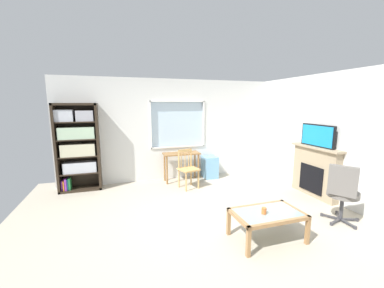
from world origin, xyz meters
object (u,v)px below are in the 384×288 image
at_px(fireplace, 315,171).
at_px(office_chair, 343,191).
at_px(coffee_table, 267,216).
at_px(plastic_drawer_unit, 210,167).
at_px(tv, 318,136).
at_px(desk_under_window, 181,158).
at_px(wooden_chair, 188,168).
at_px(sippy_cup, 264,211).
at_px(bookshelf, 78,145).

height_order(fireplace, office_chair, fireplace).
xyz_separation_m(office_chair, coffee_table, (-1.45, -0.04, -0.19)).
height_order(fireplace, coffee_table, fireplace).
bearing_deg(plastic_drawer_unit, tv, -48.94).
xyz_separation_m(plastic_drawer_unit, office_chair, (1.12, -2.96, 0.27)).
distance_m(desk_under_window, office_chair, 3.49).
xyz_separation_m(tv, office_chair, (-0.51, -1.09, -0.75)).
bearing_deg(wooden_chair, tv, -28.37).
distance_m(desk_under_window, wooden_chair, 0.53).
bearing_deg(office_chair, desk_under_window, 123.34).
xyz_separation_m(tv, sippy_cup, (-2.04, -1.16, -0.83)).
relative_size(plastic_drawer_unit, fireplace, 0.48).
bearing_deg(tv, bookshelf, 158.13).
height_order(bookshelf, desk_under_window, bookshelf).
height_order(plastic_drawer_unit, sippy_cup, plastic_drawer_unit).
bearing_deg(office_chair, coffee_table, -178.47).
relative_size(wooden_chair, fireplace, 0.75).
xyz_separation_m(coffee_table, sippy_cup, (-0.08, -0.03, 0.11)).
bearing_deg(coffee_table, tv, 30.09).
distance_m(plastic_drawer_unit, sippy_cup, 3.06).
bearing_deg(sippy_cup, plastic_drawer_unit, 82.28).
distance_m(tv, office_chair, 1.42).
height_order(wooden_chair, office_chair, office_chair).
bearing_deg(tv, office_chair, -114.90).
bearing_deg(plastic_drawer_unit, office_chair, -69.30).
height_order(desk_under_window, office_chair, office_chair).
bearing_deg(plastic_drawer_unit, wooden_chair, -144.22).
distance_m(bookshelf, desk_under_window, 2.42).
xyz_separation_m(plastic_drawer_unit, coffee_table, (-0.33, -3.00, 0.07)).
bearing_deg(plastic_drawer_unit, fireplace, -48.63).
bearing_deg(sippy_cup, fireplace, 29.51).
height_order(wooden_chair, sippy_cup, wooden_chair).
relative_size(fireplace, coffee_table, 1.21).
distance_m(desk_under_window, coffee_table, 3.00).
xyz_separation_m(bookshelf, coffee_table, (2.84, -3.06, -0.68)).
bearing_deg(fireplace, desk_under_window, 143.34).
bearing_deg(coffee_table, wooden_chair, 100.62).
bearing_deg(bookshelf, sippy_cup, -48.24).
bearing_deg(tv, coffee_table, -149.91).
bearing_deg(office_chair, wooden_chair, 128.46).
distance_m(wooden_chair, coffee_table, 2.48).
bearing_deg(sippy_cup, tv, 29.73).
xyz_separation_m(wooden_chair, fireplace, (2.43, -1.30, 0.07)).
distance_m(bookshelf, wooden_chair, 2.53).
bearing_deg(coffee_table, fireplace, 29.86).
height_order(plastic_drawer_unit, fireplace, fireplace).
xyz_separation_m(fireplace, tv, (-0.02, -0.00, 0.76)).
relative_size(bookshelf, desk_under_window, 2.16).
bearing_deg(desk_under_window, bookshelf, 177.41).
bearing_deg(coffee_table, desk_under_window, 99.03).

